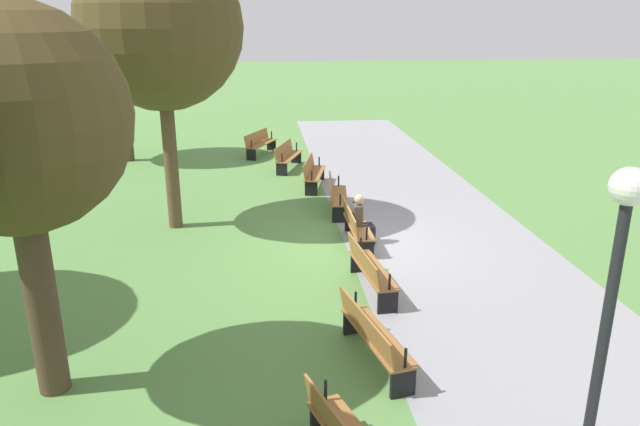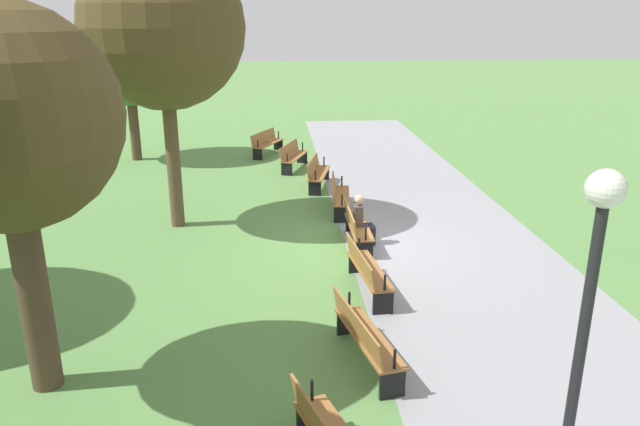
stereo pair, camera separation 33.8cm
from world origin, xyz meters
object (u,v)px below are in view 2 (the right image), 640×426
at_px(bench_2, 317,172).
at_px(tree_3, 127,54).
at_px(bench_5, 366,269).
at_px(bench_6, 364,336).
at_px(bench_1, 293,155).
at_px(bench_4, 356,225).
at_px(tree_4, 163,28).
at_px(bench_0, 266,142).
at_px(person_seated, 362,218).
at_px(tree_1, 5,122).
at_px(lamp_post, 587,306).
at_px(bench_3, 338,195).

distance_m(bench_2, tree_3, 8.40).
bearing_deg(bench_5, bench_6, -15.60).
height_order(bench_1, bench_4, same).
bearing_deg(tree_4, bench_0, 164.75).
height_order(person_seated, tree_1, tree_1).
relative_size(bench_1, lamp_post, 0.51).
height_order(bench_2, bench_4, same).
height_order(bench_4, tree_3, tree_3).
distance_m(tree_3, tree_4, 8.06).
height_order(bench_1, tree_1, tree_1).
relative_size(bench_4, tree_1, 0.37).
bearing_deg(bench_3, tree_4, -73.02).
xyz_separation_m(tree_1, lamp_post, (3.36, 5.95, -1.08)).
bearing_deg(person_seated, bench_6, -7.82).
relative_size(bench_4, bench_5, 0.98).
height_order(person_seated, lamp_post, lamp_post).
distance_m(bench_0, bench_5, 12.39).
bearing_deg(bench_2, lamp_post, 18.12).
relative_size(tree_1, tree_3, 0.94).
distance_m(bench_1, bench_4, 7.50).
bearing_deg(bench_5, tree_3, -156.21).
bearing_deg(bench_6, person_seated, 159.66).
height_order(bench_0, bench_4, same).
distance_m(tree_1, tree_4, 7.01).
xyz_separation_m(bench_4, bench_5, (2.51, -0.14, 0.00)).
bearing_deg(bench_5, bench_1, 179.96).
height_order(bench_4, bench_5, same).
bearing_deg(person_seated, bench_5, -6.32).
bearing_deg(bench_0, bench_1, 46.85).
distance_m(bench_3, person_seated, 2.49).
height_order(bench_1, bench_3, same).
bearing_deg(bench_6, tree_4, -163.01).
relative_size(bench_6, tree_1, 0.38).
bearing_deg(bench_1, lamp_post, 25.93).
bearing_deg(bench_1, bench_0, -139.41).
relative_size(bench_4, tree_4, 0.29).
xyz_separation_m(bench_6, person_seated, (-5.01, 0.69, 0.16)).
height_order(bench_2, tree_1, tree_1).
xyz_separation_m(bench_6, tree_3, (-14.25, -6.41, 3.33)).
bearing_deg(tree_1, person_seated, 134.41).
bearing_deg(tree_4, lamp_post, 26.52).
distance_m(bench_4, bench_5, 2.51).
height_order(bench_1, lamp_post, lamp_post).
xyz_separation_m(bench_3, bench_6, (7.49, -0.41, 0.00)).
xyz_separation_m(bench_4, person_seated, (-0.03, 0.14, 0.16)).
relative_size(bench_3, tree_1, 0.38).
relative_size(tree_3, lamp_post, 1.44).
height_order(bench_6, person_seated, person_seated).
bearing_deg(bench_3, bench_5, 6.26).
height_order(bench_0, person_seated, person_seated).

